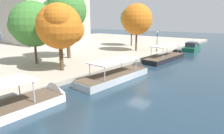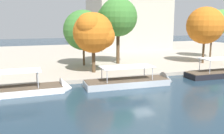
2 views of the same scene
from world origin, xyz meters
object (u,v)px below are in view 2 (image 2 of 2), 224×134
object	(u,v)px
tree_4	(117,18)
tour_boat_1	(17,92)
tree_5	(83,31)
tree_2	(94,32)
tour_boat_2	(134,83)
tree_3	(204,25)
tree_1	(214,22)

from	to	relation	value
tree_4	tour_boat_1	bearing A→B (deg)	-142.32
tour_boat_1	tree_5	size ratio (longest dim) A/B	1.43
tree_2	tree_5	world-z (taller)	tree_5
tree_2	tour_boat_2	bearing A→B (deg)	-65.57
tour_boat_1	tree_3	bearing A→B (deg)	13.89
tree_1	tree_2	xyz separation A→B (m)	(-29.47, -7.52, -1.49)
tree_1	tree_3	world-z (taller)	same
tour_boat_1	tree_4	distance (m)	23.96
tree_5	tree_4	bearing A→B (deg)	0.96
tour_boat_2	tree_5	world-z (taller)	tree_5
tree_4	tree_5	world-z (taller)	tree_4
tree_4	tree_2	bearing A→B (deg)	-131.80
tree_5	tree_1	bearing A→B (deg)	0.86
tour_boat_2	tree_5	distance (m)	16.23
tour_boat_2	tree_5	size ratio (longest dim) A/B	1.25
tour_boat_1	tree_2	bearing A→B (deg)	29.65
tree_2	tree_4	size ratio (longest dim) A/B	0.76
tree_2	tour_boat_1	bearing A→B (deg)	-150.13
tour_boat_1	tour_boat_2	size ratio (longest dim) A/B	1.14
tour_boat_1	tree_3	world-z (taller)	tree_3
tree_1	tree_3	distance (m)	9.35
tour_boat_1	tree_1	distance (m)	43.75
tour_boat_2	tree_1	distance (m)	31.12
tour_boat_1	tree_3	xyz separation A→B (m)	(33.22, 8.35, 7.50)
tree_3	tree_4	xyz separation A→B (m)	(-15.58, 5.27, 1.28)
tour_boat_2	tree_3	distance (m)	22.16
tree_5	tour_boat_2	bearing A→B (deg)	-76.82
tree_1	tree_2	bearing A→B (deg)	-165.69
tree_3	tree_4	size ratio (longest dim) A/B	0.87
tour_boat_2	tree_5	xyz separation A→B (m)	(-3.39, 14.46, 6.53)
tree_2	tree_4	xyz separation A→B (m)	(6.42, 7.18, 2.30)
tree_1	tree_5	size ratio (longest dim) A/B	1.07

